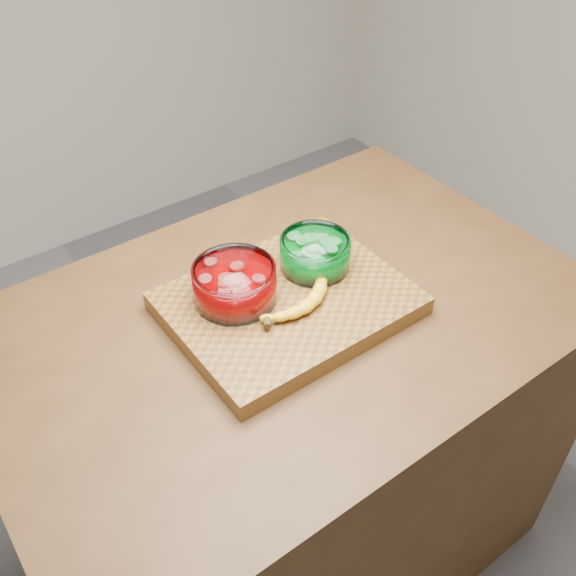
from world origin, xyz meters
TOP-DOWN VIEW (x-y plane):
  - ground at (0.00, 0.00)m, footprint 3.50×3.50m
  - counter at (0.00, 0.00)m, footprint 1.20×0.80m
  - cutting_board at (0.00, 0.00)m, footprint 0.45×0.35m
  - bowl_red at (-0.09, 0.05)m, footprint 0.16×0.16m
  - bowl_green at (0.10, 0.04)m, footprint 0.14×0.14m
  - banana at (0.01, -0.01)m, footprint 0.22×0.14m

SIDE VIEW (x-z plane):
  - ground at x=0.00m, z-range 0.00..0.00m
  - counter at x=0.00m, z-range 0.00..0.90m
  - cutting_board at x=0.00m, z-range 0.90..0.94m
  - banana at x=0.01m, z-range 0.94..0.97m
  - bowl_green at x=0.10m, z-range 0.94..1.01m
  - bowl_red at x=-0.09m, z-range 0.94..1.01m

